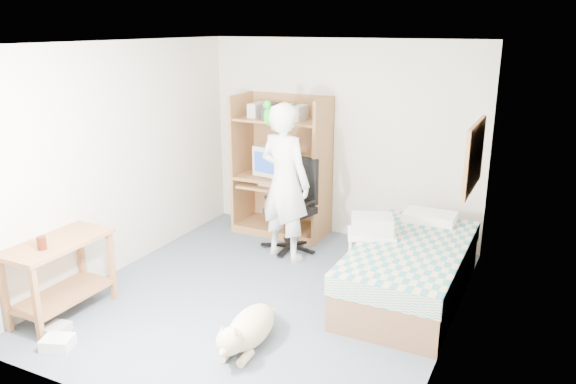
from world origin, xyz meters
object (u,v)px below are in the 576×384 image
(computer_hutch, at_px, (283,171))
(office_chair, at_px, (293,217))
(dog, at_px, (248,329))
(bed, at_px, (410,270))
(printer_cart, at_px, (371,250))
(person, at_px, (285,182))
(side_desk, at_px, (60,267))

(computer_hutch, xyz_separation_m, office_chair, (0.38, -0.46, -0.43))
(office_chair, distance_m, dog, 2.28)
(bed, relative_size, office_chair, 1.83)
(bed, height_order, printer_cart, bed)
(computer_hutch, height_order, office_chair, computer_hutch)
(office_chair, xyz_separation_m, person, (0.04, -0.31, 0.52))
(person, xyz_separation_m, dog, (0.58, -1.88, -0.76))
(office_chair, bearing_deg, computer_hutch, 143.25)
(office_chair, bearing_deg, side_desk, -102.54)
(computer_hutch, relative_size, printer_cart, 3.02)
(bed, bearing_deg, side_desk, -147.50)
(computer_hutch, bearing_deg, dog, -69.33)
(office_chair, xyz_separation_m, printer_cart, (1.17, -0.57, -0.01))
(dog, bearing_deg, bed, 53.06)
(person, bearing_deg, side_desk, 73.60)
(dog, relative_size, printer_cart, 1.68)
(office_chair, height_order, person, person)
(computer_hutch, height_order, dog, computer_hutch)
(bed, distance_m, side_desk, 3.39)
(side_desk, bearing_deg, bed, 32.50)
(computer_hutch, bearing_deg, side_desk, -106.14)
(person, xyz_separation_m, printer_cart, (1.14, -0.26, -0.53))
(side_desk, height_order, office_chair, office_chair)
(side_desk, xyz_separation_m, office_chair, (1.23, 2.48, -0.10))
(person, bearing_deg, dog, 121.11)
(computer_hutch, xyz_separation_m, person, (0.41, -0.77, 0.10))
(computer_hutch, bearing_deg, office_chair, -50.57)
(person, relative_size, dog, 1.84)
(office_chair, relative_size, person, 0.60)
(computer_hutch, relative_size, office_chair, 1.63)
(dog, bearing_deg, side_desk, -174.60)
(bed, bearing_deg, person, 167.44)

